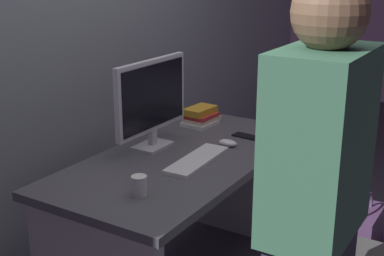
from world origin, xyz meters
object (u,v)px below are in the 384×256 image
(mouse, at_px, (228,143))
(cell_phone, at_px, (246,136))
(desk, at_px, (184,197))
(cup_near_keyboard, at_px, (139,186))
(book_stack, at_px, (201,117))
(keyboard, at_px, (197,160))
(handbag, at_px, (366,230))
(person_at_desk, at_px, (313,234))
(monitor, at_px, (152,99))

(mouse, distance_m, cell_phone, 0.19)
(desk, relative_size, mouse, 14.87)
(cup_near_keyboard, xyz_separation_m, cell_phone, (0.91, -0.04, -0.04))
(mouse, bearing_deg, cell_phone, -4.30)
(cup_near_keyboard, bearing_deg, mouse, -1.87)
(cup_near_keyboard, distance_m, book_stack, 1.01)
(keyboard, xyz_separation_m, handbag, (0.91, -0.62, -0.62))
(book_stack, distance_m, cell_phone, 0.33)
(desk, distance_m, cell_phone, 0.50)
(person_at_desk, distance_m, handbag, 1.63)
(monitor, xyz_separation_m, mouse, (0.22, -0.32, -0.24))
(handbag, bearing_deg, monitor, 132.70)
(keyboard, relative_size, cell_phone, 2.99)
(person_at_desk, xyz_separation_m, keyboard, (0.55, 0.76, -0.09))
(monitor, relative_size, handbag, 1.43)
(mouse, height_order, cell_phone, mouse)
(cup_near_keyboard, bearing_deg, monitor, 30.23)
(book_stack, relative_size, handbag, 0.59)
(keyboard, bearing_deg, person_at_desk, -128.61)
(cell_phone, bearing_deg, mouse, -179.99)
(mouse, bearing_deg, desk, 152.68)
(keyboard, distance_m, cup_near_keyboard, 0.45)
(keyboard, distance_m, book_stack, 0.60)
(mouse, xyz_separation_m, handbag, (0.63, -0.60, -0.62))
(person_at_desk, relative_size, cup_near_keyboard, 19.25)
(person_at_desk, xyz_separation_m, handbag, (1.46, 0.14, -0.70))
(monitor, bearing_deg, person_at_desk, -119.89)
(person_at_desk, relative_size, cell_phone, 11.38)
(cup_near_keyboard, bearing_deg, cell_phone, -2.36)
(mouse, relative_size, cell_phone, 0.69)
(mouse, relative_size, book_stack, 0.45)
(keyboard, bearing_deg, book_stack, 26.58)
(book_stack, height_order, handbag, book_stack)
(cup_near_keyboard, distance_m, handbag, 1.63)
(mouse, height_order, book_stack, book_stack)
(book_stack, xyz_separation_m, handbag, (0.38, -0.91, -0.66))
(handbag, bearing_deg, desk, 140.01)
(monitor, relative_size, book_stack, 2.43)
(mouse, relative_size, cup_near_keyboard, 1.17)
(keyboard, distance_m, handbag, 1.26)
(monitor, bearing_deg, mouse, -55.15)
(desk, bearing_deg, mouse, -27.32)
(book_stack, bearing_deg, person_at_desk, -135.58)
(monitor, height_order, keyboard, monitor)
(keyboard, bearing_deg, mouse, -5.89)
(mouse, bearing_deg, book_stack, 51.58)
(cell_phone, height_order, handbag, cell_phone)
(keyboard, height_order, cell_phone, keyboard)
(keyboard, height_order, mouse, mouse)
(book_stack, bearing_deg, mouse, -128.42)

